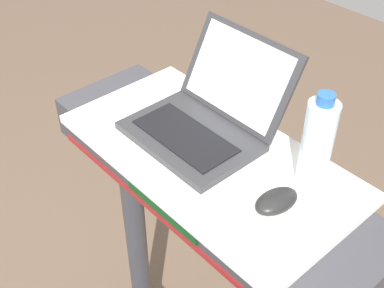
{
  "coord_description": "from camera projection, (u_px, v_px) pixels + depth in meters",
  "views": [
    {
      "loc": [
        0.64,
        0.08,
        1.94
      ],
      "look_at": [
        0.0,
        0.65,
        1.24
      ],
      "focal_mm": 47.7,
      "sensor_mm": 36.0,
      "label": 1
    }
  ],
  "objects": [
    {
      "name": "desk_board",
      "position": [
        208.0,
        155.0,
        1.16
      ],
      "size": [
        0.7,
        0.36,
        0.02
      ],
      "primitive_type": "cube",
      "color": "white",
      "rests_on": "treadmill_base"
    },
    {
      "name": "water_bottle",
      "position": [
        317.0,
        144.0,
        1.02
      ],
      "size": [
        0.06,
        0.06,
        0.22
      ],
      "color": "silver",
      "rests_on": "desk_board"
    },
    {
      "name": "laptop",
      "position": [
        206.0,
        116.0,
        1.19
      ],
      "size": [
        0.3,
        0.31,
        0.21
      ],
      "rotation": [
        0.0,
        0.0,
        -0.01
      ],
      "color": "#2D2D30",
      "rests_on": "desk_board"
    },
    {
      "name": "computer_mouse",
      "position": [
        276.0,
        201.0,
        1.01
      ],
      "size": [
        0.07,
        0.11,
        0.03
      ],
      "primitive_type": "ellipsoid",
      "rotation": [
        0.0,
        0.0,
        -0.12
      ],
      "color": "black",
      "rests_on": "desk_board"
    }
  ]
}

